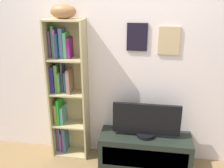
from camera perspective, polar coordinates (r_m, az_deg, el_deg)
name	(u,v)px	position (r m, az deg, el deg)	size (l,w,h in m)	color
back_wall	(121,60)	(2.99, 1.99, 5.46)	(4.80, 0.08, 2.52)	silver
bookshelf	(65,89)	(3.13, -10.60, -1.14)	(0.45, 0.25, 1.75)	tan
football	(63,11)	(2.89, -11.07, 15.93)	(0.30, 0.16, 0.16)	#8F5F37
tv_stand	(145,150)	(3.21, 7.48, -14.66)	(1.10, 0.39, 0.39)	black
television	(146,121)	(3.00, 7.83, -8.30)	(0.79, 0.22, 0.42)	black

